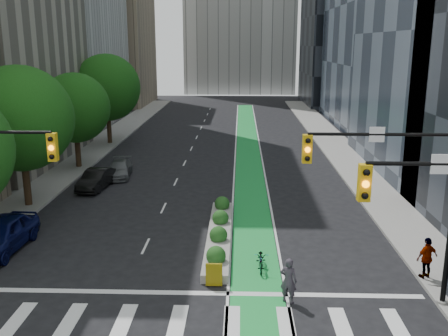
# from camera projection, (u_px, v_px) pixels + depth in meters

# --- Properties ---
(ground) EXTENTS (160.00, 160.00, 0.00)m
(ground) POSITION_uv_depth(u_px,v_px,m) (181.00, 308.00, 19.36)
(ground) COLOR black
(ground) RESTS_ON ground
(sidewalk_left) EXTENTS (3.60, 90.00, 0.15)m
(sidewalk_left) POSITION_uv_depth(u_px,v_px,m) (81.00, 159.00, 43.95)
(sidewalk_left) COLOR gray
(sidewalk_left) RESTS_ON ground
(sidewalk_right) EXTENTS (3.60, 90.00, 0.15)m
(sidewalk_right) POSITION_uv_depth(u_px,v_px,m) (350.00, 161.00, 43.19)
(sidewalk_right) COLOR gray
(sidewalk_right) RESTS_ON ground
(bike_lane_paint) EXTENTS (2.20, 70.00, 0.01)m
(bike_lane_paint) POSITION_uv_depth(u_px,v_px,m) (248.00, 149.00, 48.34)
(bike_lane_paint) COLOR green
(bike_lane_paint) RESTS_ON ground
(building_tan_far) EXTENTS (14.00, 16.00, 26.00)m
(building_tan_far) POSITION_uv_depth(u_px,v_px,m) (104.00, 24.00, 80.81)
(building_tan_far) COLOR tan
(building_tan_far) RESTS_ON ground
(building_dark_end) EXTENTS (14.00, 18.00, 28.00)m
(building_dark_end) POSITION_uv_depth(u_px,v_px,m) (350.00, 18.00, 81.21)
(building_dark_end) COLOR black
(building_dark_end) RESTS_ON ground
(tree_mid) EXTENTS (6.40, 6.40, 8.78)m
(tree_mid) POSITION_uv_depth(u_px,v_px,m) (20.00, 119.00, 29.99)
(tree_mid) COLOR black
(tree_mid) RESTS_ON ground
(tree_midfar) EXTENTS (5.60, 5.60, 7.76)m
(tree_midfar) POSITION_uv_depth(u_px,v_px,m) (75.00, 108.00, 39.83)
(tree_midfar) COLOR black
(tree_midfar) RESTS_ON ground
(tree_far) EXTENTS (6.60, 6.60, 9.00)m
(tree_far) POSITION_uv_depth(u_px,v_px,m) (107.00, 88.00, 49.34)
(tree_far) COLOR black
(tree_far) RESTS_ON ground
(signal_right) EXTENTS (5.82, 0.51, 7.20)m
(signal_right) POSITION_uv_depth(u_px,v_px,m) (414.00, 188.00, 18.36)
(signal_right) COLOR black
(signal_right) RESTS_ON ground
(median_planter) EXTENTS (1.20, 10.26, 1.10)m
(median_planter) POSITION_uv_depth(u_px,v_px,m) (219.00, 233.00, 26.05)
(median_planter) COLOR gray
(median_planter) RESTS_ON ground
(bicycle) EXTENTS (0.66, 1.78, 0.93)m
(bicycle) POSITION_uv_depth(u_px,v_px,m) (261.00, 260.00, 22.58)
(bicycle) COLOR gray
(bicycle) RESTS_ON ground
(cyclist) EXTENTS (0.80, 0.68, 1.87)m
(cyclist) POSITION_uv_depth(u_px,v_px,m) (289.00, 280.00, 19.58)
(cyclist) COLOR #352F39
(cyclist) RESTS_ON ground
(parked_car_left_near) EXTENTS (2.22, 5.11, 1.71)m
(parked_car_left_near) POSITION_uv_depth(u_px,v_px,m) (2.00, 234.00, 24.51)
(parked_car_left_near) COLOR #0B1145
(parked_car_left_near) RESTS_ON ground
(parked_car_left_mid) EXTENTS (1.89, 4.31, 1.38)m
(parked_car_left_mid) POSITION_uv_depth(u_px,v_px,m) (96.00, 179.00, 35.04)
(parked_car_left_mid) COLOR black
(parked_car_left_mid) RESTS_ON ground
(parked_car_left_far) EXTENTS (2.13, 4.36, 1.22)m
(parked_car_left_far) POSITION_uv_depth(u_px,v_px,m) (119.00, 169.00, 38.20)
(parked_car_left_far) COLOR #55585A
(parked_car_left_far) RESTS_ON ground
(pedestrian_far) EXTENTS (1.16, 0.83, 1.83)m
(pedestrian_far) POSITION_uv_depth(u_px,v_px,m) (427.00, 258.00, 21.34)
(pedestrian_far) COLOR gray
(pedestrian_far) RESTS_ON sidewalk_right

